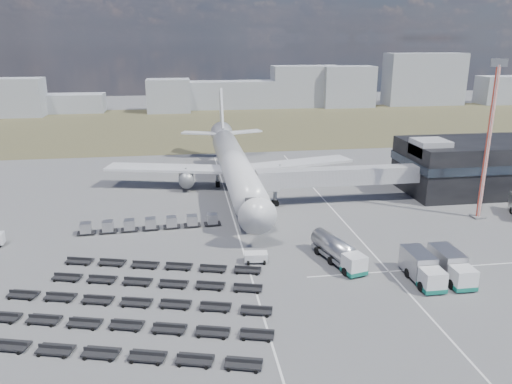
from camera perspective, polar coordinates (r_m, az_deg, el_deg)
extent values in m
plane|color=#565659|center=(70.86, 0.29, -7.09)|extent=(420.00, 420.00, 0.00)
cube|color=#4E4B2F|center=(176.53, -5.22, 7.61)|extent=(420.00, 90.00, 0.01)
cube|color=silver|center=(75.15, -1.81, -5.63)|extent=(0.25, 110.00, 0.01)
cube|color=silver|center=(79.10, 11.30, -4.78)|extent=(0.25, 110.00, 0.01)
cube|color=silver|center=(71.99, 21.61, -7.97)|extent=(40.00, 0.25, 0.01)
cube|color=black|center=(107.93, 24.25, 2.72)|extent=(30.00, 16.00, 10.00)
cube|color=#262D38|center=(107.67, 24.33, 3.34)|extent=(30.40, 16.40, 1.60)
cube|color=#939399|center=(99.30, 19.30, 4.81)|extent=(6.00, 6.00, 3.00)
cube|color=#939399|center=(92.05, 9.52, 1.80)|extent=(29.80, 3.00, 3.00)
cube|color=#939399|center=(88.42, 1.33, 1.40)|extent=(4.00, 3.60, 3.40)
cylinder|color=slate|center=(89.87, 2.20, -0.04)|extent=(0.70, 0.70, 5.10)
cylinder|color=black|center=(90.52, 2.19, -1.31)|extent=(1.40, 0.90, 1.40)
cylinder|color=silver|center=(97.32, -2.41, 2.99)|extent=(5.60, 48.00, 5.60)
cone|color=silver|center=(72.11, -0.13, -2.12)|extent=(5.60, 5.00, 5.60)
cone|color=silver|center=(124.39, -3.81, 6.47)|extent=(5.60, 8.00, 5.60)
cube|color=black|center=(73.72, -0.36, -1.02)|extent=(2.20, 2.00, 0.80)
cube|color=silver|center=(102.00, -9.99, 2.71)|extent=(25.59, 11.38, 0.50)
cube|color=silver|center=(104.49, 4.42, 3.27)|extent=(25.59, 11.38, 0.50)
cylinder|color=slate|center=(100.45, -7.97, 1.58)|extent=(3.00, 5.00, 3.00)
cylinder|color=slate|center=(102.31, 2.73, 2.01)|extent=(3.00, 5.00, 3.00)
cube|color=silver|center=(125.96, -6.41, 6.72)|extent=(9.49, 5.63, 0.35)
cube|color=silver|center=(126.82, -1.40, 6.89)|extent=(9.49, 5.63, 0.35)
cube|color=silver|center=(126.42, -3.98, 9.26)|extent=(0.50, 9.06, 11.45)
cylinder|color=slate|center=(78.61, -0.71, -3.59)|extent=(0.50, 0.50, 2.50)
cylinder|color=slate|center=(101.95, -4.41, 1.25)|extent=(0.60, 0.60, 2.50)
cylinder|color=slate|center=(102.57, -0.84, 1.40)|extent=(0.60, 0.60, 2.50)
cylinder|color=black|center=(78.88, -0.71, -4.10)|extent=(0.50, 1.20, 1.20)
cube|color=#9296A0|center=(220.78, -20.13, 9.52)|extent=(24.75, 12.00, 7.34)
cube|color=#9296A0|center=(210.82, -9.96, 10.80)|extent=(17.31, 12.00, 13.30)
cube|color=#9296A0|center=(220.16, -2.42, 11.06)|extent=(49.73, 12.00, 11.51)
cube|color=#9296A0|center=(225.30, 5.67, 11.93)|extent=(29.34, 12.00, 17.71)
cube|color=#9296A0|center=(227.54, 10.38, 11.77)|extent=(22.57, 12.00, 17.56)
cube|color=#9296A0|center=(243.53, 18.65, 12.13)|extent=(35.47, 12.00, 22.81)
cube|color=#9296A0|center=(260.40, 26.05, 10.43)|extent=(18.76, 12.00, 12.53)
cube|color=silver|center=(65.59, 11.17, -8.06)|extent=(3.07, 3.07, 2.41)
cube|color=#126554|center=(65.99, 11.12, -8.80)|extent=(3.20, 3.20, 0.52)
cylinder|color=#A7A7AB|center=(69.29, 8.81, -6.09)|extent=(4.53, 8.27, 2.62)
cube|color=slate|center=(69.77, 8.76, -7.00)|extent=(4.43, 8.24, 0.37)
cylinder|color=black|center=(68.68, 9.45, -7.68)|extent=(2.93, 1.81, 1.15)
cube|color=silver|center=(68.03, -0.01, -7.51)|extent=(3.26, 2.02, 1.42)
cube|color=silver|center=(101.02, 0.17, 1.40)|extent=(4.80, 6.74, 2.92)
cube|color=#126554|center=(101.35, 0.17, 0.75)|extent=(4.93, 6.88, 0.47)
cube|color=silver|center=(64.01, 19.52, -9.47)|extent=(2.64, 2.53, 2.52)
cube|color=#126554|center=(64.43, 19.43, -10.24)|extent=(2.75, 2.64, 0.52)
cube|color=#A7A7AB|center=(67.01, 17.99, -7.65)|extent=(2.76, 5.28, 2.98)
cube|color=silver|center=(65.85, 22.56, -9.05)|extent=(2.64, 2.53, 2.52)
cube|color=#126554|center=(66.26, 22.46, -9.81)|extent=(2.75, 2.64, 0.52)
cube|color=#A7A7AB|center=(68.77, 20.93, -7.31)|extent=(2.76, 5.28, 2.98)
cube|color=black|center=(81.79, -18.82, -4.42)|extent=(2.75, 1.79, 0.18)
cube|color=#A7A7AB|center=(81.49, -18.88, -3.85)|extent=(1.73, 1.73, 1.53)
cube|color=black|center=(81.41, -16.54, -4.30)|extent=(2.75, 1.79, 0.18)
cube|color=#A7A7AB|center=(81.11, -16.59, -3.73)|extent=(1.73, 1.73, 1.53)
cube|color=black|center=(81.16, -14.24, -4.18)|extent=(2.75, 1.79, 0.18)
cube|color=#A7A7AB|center=(80.86, -14.28, -3.60)|extent=(1.73, 1.73, 1.53)
cube|color=black|center=(81.05, -11.92, -4.04)|extent=(2.75, 1.79, 0.18)
cube|color=#A7A7AB|center=(80.74, -11.96, -3.47)|extent=(1.73, 1.73, 1.53)
cube|color=black|center=(81.06, -9.61, -3.90)|extent=(2.75, 1.79, 0.18)
cube|color=#A7A7AB|center=(80.76, -9.64, -3.33)|extent=(1.73, 1.73, 1.53)
cube|color=black|center=(81.21, -7.30, -3.75)|extent=(2.75, 1.79, 0.18)
cube|color=#A7A7AB|center=(80.91, -7.32, -3.18)|extent=(1.73, 1.73, 1.53)
cube|color=black|center=(81.49, -5.01, -3.60)|extent=(2.75, 1.79, 0.18)
cube|color=#A7A7AB|center=(81.19, -5.02, -3.03)|extent=(1.73, 1.73, 1.53)
cube|color=black|center=(52.29, -17.28, -17.00)|extent=(31.48, 10.30, 0.83)
cube|color=black|center=(55.98, -15.24, -14.35)|extent=(31.48, 10.30, 0.83)
cube|color=black|center=(59.83, -13.50, -12.02)|extent=(31.48, 10.30, 0.83)
cube|color=black|center=(63.82, -12.00, -9.96)|extent=(27.05, 9.07, 0.83)
cube|color=black|center=(67.92, -10.69, -8.15)|extent=(27.05, 9.07, 0.83)
cylinder|color=red|center=(89.56, 24.97, 4.93)|extent=(0.71, 0.71, 25.20)
cube|color=slate|center=(88.10, 26.04, 13.14)|extent=(2.47, 1.49, 1.21)
cube|color=#565659|center=(92.67, 24.01, -2.59)|extent=(2.02, 2.02, 0.30)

